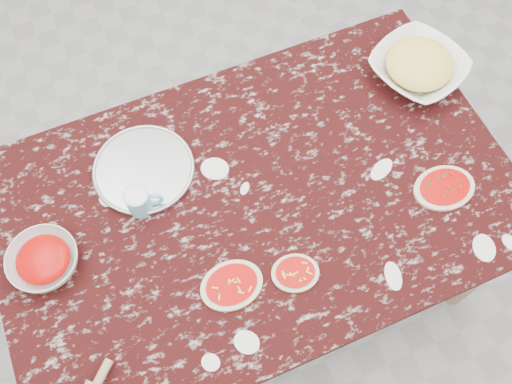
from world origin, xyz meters
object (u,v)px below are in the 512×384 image
Objects in this scene: worktable at (256,210)px; sauce_bowl at (44,261)px; pizza_tray at (144,170)px; flour_mug at (140,201)px; cheese_bowl at (418,68)px.

worktable is 0.65m from sauce_bowl.
flour_mug reaches higher than pizza_tray.
worktable is 0.74m from cheese_bowl.
sauce_bowl is at bearing -172.54° from cheese_bowl.
pizza_tray reaches higher than worktable.
pizza_tray is at bearing 27.53° from sauce_bowl.
flour_mug is at bearing -173.94° from cheese_bowl.
worktable is at bearing -38.93° from pizza_tray.
sauce_bowl is (-0.64, 0.05, 0.11)m from worktable.
flour_mug is at bearing 161.34° from worktable.
sauce_bowl is 1.34m from cheese_bowl.
flour_mug is (-1.02, -0.11, 0.01)m from cheese_bowl.
worktable is at bearing -4.07° from sauce_bowl.
flour_mug is (-0.04, -0.12, 0.04)m from pizza_tray.
cheese_bowl is 1.03m from flour_mug.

